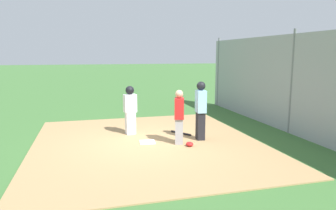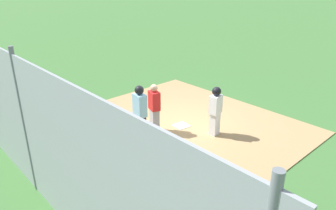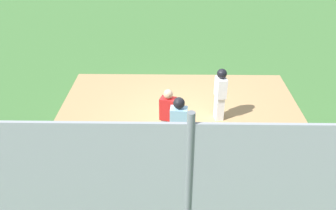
{
  "view_description": "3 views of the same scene",
  "coord_description": "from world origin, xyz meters",
  "px_view_note": "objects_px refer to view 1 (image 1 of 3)",
  "views": [
    {
      "loc": [
        -8.51,
        1.65,
        2.57
      ],
      "look_at": [
        0.73,
        -0.81,
        0.98
      ],
      "focal_mm": 32.95,
      "sensor_mm": 36.0,
      "label": 1
    },
    {
      "loc": [
        6.61,
        -6.69,
        4.7
      ],
      "look_at": [
        0.15,
        -0.73,
        1.02
      ],
      "focal_mm": 34.43,
      "sensor_mm": 36.0,
      "label": 2
    },
    {
      "loc": [
        -0.22,
        -8.27,
        5.53
      ],
      "look_at": [
        -0.34,
        -0.37,
        0.87
      ],
      "focal_mm": 37.86,
      "sensor_mm": 36.0,
      "label": 3
    }
  ],
  "objects_px": {
    "catcher": "(179,116)",
    "catcher_mask": "(190,144)",
    "umpire": "(201,109)",
    "home_plate": "(147,142)",
    "baseball_bat": "(181,133)",
    "runner": "(130,107)"
  },
  "relations": [
    {
      "from": "catcher",
      "to": "catcher_mask",
      "type": "bearing_deg",
      "value": 138.44
    },
    {
      "from": "umpire",
      "to": "catcher_mask",
      "type": "relative_size",
      "value": 7.26
    },
    {
      "from": "umpire",
      "to": "home_plate",
      "type": "bearing_deg",
      "value": 2.18
    },
    {
      "from": "catcher",
      "to": "baseball_bat",
      "type": "bearing_deg",
      "value": -93.55
    },
    {
      "from": "home_plate",
      "to": "runner",
      "type": "height_order",
      "value": "runner"
    },
    {
      "from": "runner",
      "to": "catcher_mask",
      "type": "distance_m",
      "value": 2.39
    },
    {
      "from": "home_plate",
      "to": "umpire",
      "type": "height_order",
      "value": "umpire"
    },
    {
      "from": "catcher",
      "to": "baseball_bat",
      "type": "relative_size",
      "value": 1.98
    },
    {
      "from": "home_plate",
      "to": "catcher_mask",
      "type": "xyz_separation_m",
      "value": [
        -0.66,
        -1.07,
        0.05
      ]
    },
    {
      "from": "home_plate",
      "to": "runner",
      "type": "bearing_deg",
      "value": 16.82
    },
    {
      "from": "home_plate",
      "to": "runner",
      "type": "xyz_separation_m",
      "value": [
        1.09,
        0.33,
        0.86
      ]
    },
    {
      "from": "home_plate",
      "to": "runner",
      "type": "relative_size",
      "value": 0.28
    },
    {
      "from": "home_plate",
      "to": "baseball_bat",
      "type": "relative_size",
      "value": 0.57
    },
    {
      "from": "home_plate",
      "to": "runner",
      "type": "distance_m",
      "value": 1.43
    },
    {
      "from": "home_plate",
      "to": "catcher_mask",
      "type": "bearing_deg",
      "value": -121.93
    },
    {
      "from": "umpire",
      "to": "baseball_bat",
      "type": "height_order",
      "value": "umpire"
    },
    {
      "from": "baseball_bat",
      "to": "catcher_mask",
      "type": "xyz_separation_m",
      "value": [
        -1.33,
        0.16,
        0.03
      ]
    },
    {
      "from": "home_plate",
      "to": "catcher",
      "type": "height_order",
      "value": "catcher"
    },
    {
      "from": "home_plate",
      "to": "baseball_bat",
      "type": "bearing_deg",
      "value": -61.38
    },
    {
      "from": "runner",
      "to": "catcher_mask",
      "type": "bearing_deg",
      "value": 29.15
    },
    {
      "from": "runner",
      "to": "baseball_bat",
      "type": "height_order",
      "value": "runner"
    },
    {
      "from": "runner",
      "to": "catcher_mask",
      "type": "relative_size",
      "value": 6.45
    }
  ]
}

